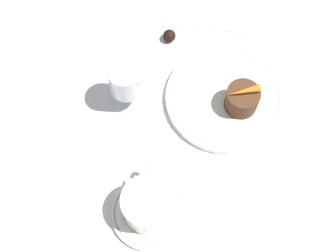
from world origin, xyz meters
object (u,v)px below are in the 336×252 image
(coffee_cup, at_px, (147,204))
(fork, at_px, (198,26))
(dinner_plate, at_px, (224,98))
(dessert_cake, at_px, (242,99))
(wine_glass, at_px, (126,81))

(coffee_cup, height_order, fork, coffee_cup)
(dinner_plate, bearing_deg, dessert_cake, -122.93)
(dinner_plate, xyz_separation_m, dessert_cake, (-0.02, -0.03, 0.03))
(wine_glass, xyz_separation_m, fork, (0.16, -0.14, -0.07))
(coffee_cup, bearing_deg, dessert_cake, -41.72)
(wine_glass, bearing_deg, dinner_plate, -91.59)
(fork, relative_size, dessert_cake, 3.23)
(dinner_plate, bearing_deg, coffee_cup, 145.59)
(fork, height_order, dessert_cake, dessert_cake)
(fork, bearing_deg, dinner_plate, -166.00)
(coffee_cup, distance_m, wine_glass, 0.22)
(dinner_plate, bearing_deg, fork, 14.00)
(coffee_cup, distance_m, dessert_cake, 0.26)
(dinner_plate, height_order, dessert_cake, dessert_cake)
(coffee_cup, relative_size, dessert_cake, 1.82)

